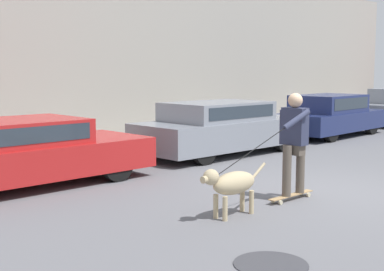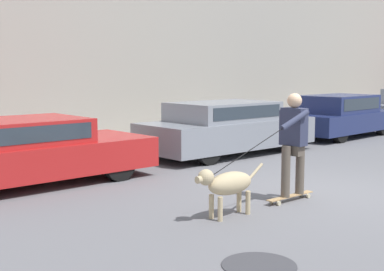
% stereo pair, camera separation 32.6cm
% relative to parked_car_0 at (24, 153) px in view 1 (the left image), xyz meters
% --- Properties ---
extents(ground_plane, '(36.00, 36.00, 0.00)m').
position_rel_parked_car_0_xyz_m(ground_plane, '(3.34, -4.00, -0.59)').
color(ground_plane, slate).
extents(back_wall, '(32.00, 0.30, 5.12)m').
position_rel_parked_car_0_xyz_m(back_wall, '(3.34, 3.33, 1.97)').
color(back_wall, '#9E998E').
rests_on(back_wall, ground_plane).
extents(sidewalk_curb, '(30.00, 2.05, 0.12)m').
position_rel_parked_car_0_xyz_m(sidewalk_curb, '(3.34, 2.13, -0.53)').
color(sidewalk_curb, '#A39E93').
rests_on(sidewalk_curb, ground_plane).
extents(parked_car_0, '(4.47, 1.88, 1.19)m').
position_rel_parked_car_0_xyz_m(parked_car_0, '(0.00, 0.00, 0.00)').
color(parked_car_0, black).
rests_on(parked_car_0, ground_plane).
extents(parked_car_1, '(4.56, 1.91, 1.28)m').
position_rel_parked_car_0_xyz_m(parked_car_1, '(5.16, 0.00, 0.05)').
color(parked_car_1, black).
rests_on(parked_car_1, ground_plane).
extents(parked_car_2, '(4.18, 1.78, 1.28)m').
position_rel_parked_car_0_xyz_m(parked_car_2, '(10.19, -0.00, 0.04)').
color(parked_car_2, black).
rests_on(parked_car_2, ground_plane).
extents(dog, '(1.28, 0.35, 0.73)m').
position_rel_parked_car_0_xyz_m(dog, '(1.09, -3.88, -0.12)').
color(dog, tan).
rests_on(dog, ground_plane).
extents(skateboarder, '(2.32, 0.57, 1.69)m').
position_rel_parked_car_0_xyz_m(skateboarder, '(2.53, -3.91, 0.38)').
color(skateboarder, beige).
rests_on(skateboarder, ground_plane).
extents(manhole_cover, '(0.79, 0.79, 0.01)m').
position_rel_parked_car_0_xyz_m(manhole_cover, '(-0.02, -5.39, -0.58)').
color(manhole_cover, '#38383D').
rests_on(manhole_cover, ground_plane).
extents(fire_hydrant, '(0.18, 0.18, 0.75)m').
position_rel_parked_car_0_xyz_m(fire_hydrant, '(7.87, 0.85, -0.20)').
color(fire_hydrant, '#4C5156').
rests_on(fire_hydrant, ground_plane).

